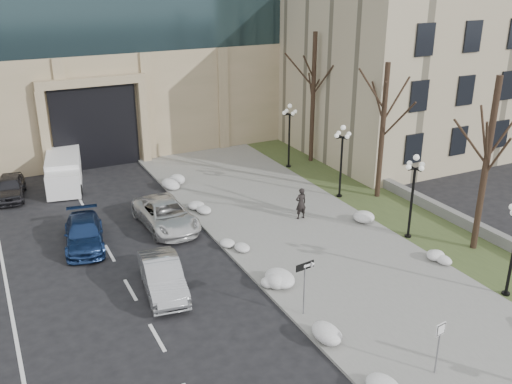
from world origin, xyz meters
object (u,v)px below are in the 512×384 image
(lamppost_c, at_px, (342,152))
(lamppost_b, at_px, (413,185))
(car_d, at_px, (166,215))
(car_e, at_px, (10,187))
(box_truck, at_px, (64,172))
(pedestrian, at_px, (301,203))
(keep_sign, at_px, (440,338))
(one_way_sign, at_px, (308,271))
(lamppost_d, at_px, (289,127))
(car_b, at_px, (163,276))
(car_c, at_px, (84,234))

(lamppost_c, bearing_deg, lamppost_b, -90.00)
(car_d, height_order, car_e, car_d)
(box_truck, bearing_deg, pedestrian, -36.81)
(pedestrian, bearing_deg, keep_sign, 78.69)
(pedestrian, distance_m, box_truck, 16.45)
(keep_sign, bearing_deg, one_way_sign, 104.20)
(car_e, bearing_deg, car_d, -40.96)
(lamppost_b, relative_size, lamppost_d, 1.00)
(car_b, distance_m, pedestrian, 10.30)
(car_d, height_order, lamppost_c, lamppost_c)
(lamppost_d, bearing_deg, one_way_sign, -117.38)
(car_e, bearing_deg, car_c, -63.83)
(car_d, relative_size, one_way_sign, 2.15)
(car_d, distance_m, box_truck, 10.28)
(lamppost_b, relative_size, lamppost_c, 1.00)
(car_b, bearing_deg, pedestrian, 29.95)
(pedestrian, relative_size, lamppost_b, 0.39)
(box_truck, distance_m, lamppost_c, 18.39)
(pedestrian, bearing_deg, car_c, -11.62)
(one_way_sign, distance_m, lamppost_b, 9.55)
(car_d, xyz_separation_m, car_e, (-7.42, 8.62, -0.04))
(car_b, relative_size, car_d, 0.85)
(car_b, bearing_deg, keep_sign, -47.45)
(car_d, relative_size, lamppost_d, 1.15)
(one_way_sign, distance_m, lamppost_c, 13.52)
(keep_sign, bearing_deg, lamppost_b, 46.62)
(box_truck, height_order, lamppost_d, lamppost_d)
(car_e, relative_size, one_way_sign, 1.65)
(box_truck, xyz_separation_m, one_way_sign, (6.45, -20.51, 1.15))
(keep_sign, relative_size, lamppost_c, 0.46)
(car_b, xyz_separation_m, lamppost_c, (13.48, 5.78, 2.31))
(car_c, relative_size, one_way_sign, 1.88)
(car_e, height_order, lamppost_b, lamppost_b)
(box_truck, bearing_deg, car_b, -73.68)
(car_c, xyz_separation_m, box_truck, (0.59, 9.76, 0.25))
(car_c, distance_m, lamppost_c, 15.93)
(one_way_sign, xyz_separation_m, lamppost_d, (8.70, 16.80, 0.98))
(car_d, relative_size, car_e, 1.30)
(keep_sign, bearing_deg, car_e, 108.13)
(keep_sign, height_order, lamppost_d, lamppost_d)
(car_e, relative_size, pedestrian, 2.25)
(car_e, distance_m, lamppost_d, 18.97)
(pedestrian, relative_size, keep_sign, 0.85)
(car_c, bearing_deg, pedestrian, -1.64)
(box_truck, height_order, one_way_sign, one_way_sign)
(car_b, relative_size, pedestrian, 2.47)
(car_d, distance_m, lamppost_c, 11.45)
(box_truck, height_order, keep_sign, keep_sign)
(lamppost_d, bearing_deg, car_c, -158.96)
(pedestrian, height_order, lamppost_d, lamppost_d)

